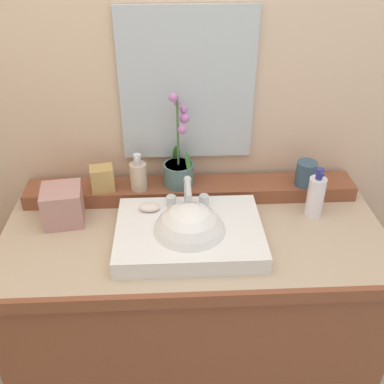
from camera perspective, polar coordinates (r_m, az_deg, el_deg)
wall_back at (r=1.65m, az=-0.47°, el=15.90°), size 3.22×0.20×2.60m
vanity_cabinet at (r=1.79m, az=0.21°, el=-15.99°), size 1.27×0.59×0.86m
back_ledge at (r=1.65m, az=-0.14°, el=0.24°), size 1.20×0.13×0.06m
sink_basin at (r=1.43m, az=-0.34°, el=-5.65°), size 0.46×0.34×0.27m
soap_bar at (r=1.49m, az=-5.44°, el=-1.96°), size 0.07×0.04×0.02m
potted_plant at (r=1.60m, az=-1.66°, el=3.23°), size 0.11×0.11×0.35m
soap_dispenser at (r=1.59m, az=-6.84°, el=2.13°), size 0.06×0.06×0.14m
tumbler_cup at (r=1.66m, az=14.31°, el=2.29°), size 0.07×0.07×0.09m
trinket_box at (r=1.61m, az=-11.35°, el=1.69°), size 0.09×0.08×0.09m
lotion_bottle at (r=1.59m, az=15.47°, el=-0.45°), size 0.06×0.06×0.18m
tissue_box at (r=1.57m, az=-16.11°, el=-1.61°), size 0.15×0.15×0.13m
mirror at (r=1.55m, az=-0.61°, el=13.28°), size 0.46×0.02×0.52m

